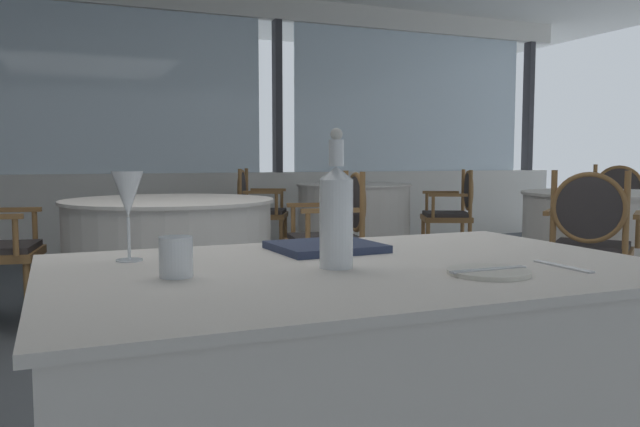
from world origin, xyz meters
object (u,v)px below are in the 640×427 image
at_px(dining_chair_2_1, 590,235).
at_px(dining_chair_3_0, 454,207).
at_px(menu_book, 326,247).
at_px(dining_chair_0_0, 336,228).
at_px(dining_chair_3_1, 255,205).
at_px(side_plate, 489,272).
at_px(dining_chair_2_0, 617,208).
at_px(wine_glass, 128,196).
at_px(water_tumbler, 176,257).
at_px(water_bottle, 336,213).

bearing_deg(dining_chair_2_1, dining_chair_3_0, 36.17).
height_order(menu_book, dining_chair_0_0, dining_chair_0_0).
height_order(menu_book, dining_chair_3_1, dining_chair_3_1).
height_order(side_plate, dining_chair_3_0, dining_chair_3_0).
relative_size(menu_book, dining_chair_3_0, 0.31).
distance_m(dining_chair_2_0, dining_chair_2_1, 2.09).
relative_size(dining_chair_2_1, dining_chair_3_0, 1.04).
relative_size(wine_glass, dining_chair_2_1, 0.23).
xyz_separation_m(side_plate, water_tumbler, (-0.63, 0.23, 0.04)).
bearing_deg(water_tumbler, dining_chair_2_1, 29.56).
distance_m(water_bottle, dining_chair_3_0, 5.03).
height_order(wine_glass, dining_chair_3_0, wine_glass).
relative_size(wine_glass, dining_chair_2_0, 0.23).
distance_m(water_bottle, dining_chair_3_1, 5.00).
height_order(side_plate, dining_chair_2_0, dining_chair_2_0).
distance_m(side_plate, water_tumbler, 0.67).
distance_m(water_tumbler, dining_chair_3_1, 5.07).
bearing_deg(dining_chair_2_1, water_tumbler, 171.21).
bearing_deg(dining_chair_3_1, wine_glass, -85.23).
bearing_deg(dining_chair_3_0, side_plate, 81.44).
bearing_deg(dining_chair_3_0, water_tumbler, 74.31).
distance_m(side_plate, dining_chair_3_1, 5.13).
bearing_deg(water_tumbler, menu_book, 28.09).
relative_size(side_plate, dining_chair_2_1, 0.19).
distance_m(water_bottle, dining_chair_2_0, 4.99).
height_order(dining_chair_2_0, dining_chair_3_1, dining_chair_2_0).
xyz_separation_m(water_tumbler, dining_chair_3_1, (1.63, 4.80, -0.26)).
height_order(side_plate, menu_book, menu_book).
relative_size(dining_chair_3_0, dining_chair_3_1, 0.99).
bearing_deg(side_plate, dining_chair_3_1, 78.75).
distance_m(side_plate, dining_chair_3_0, 5.03).
xyz_separation_m(side_plate, water_bottle, (-0.27, 0.20, 0.12)).
bearing_deg(wine_glass, menu_book, -2.19).
bearing_deg(dining_chair_2_0, side_plate, 0.97).
xyz_separation_m(side_plate, dining_chair_0_0, (0.84, 2.68, -0.21)).
bearing_deg(dining_chair_3_1, menu_book, -79.29).
bearing_deg(water_bottle, dining_chair_3_0, 52.33).
bearing_deg(water_bottle, side_plate, -37.01).
distance_m(wine_glass, dining_chair_2_1, 3.15).
bearing_deg(menu_book, side_plate, -71.65).
relative_size(water_bottle, dining_chair_0_0, 0.34).
height_order(menu_book, dining_chair_3_0, dining_chair_3_0).
distance_m(side_plate, menu_book, 0.50).
bearing_deg(dining_chair_2_0, menu_book, -4.78).
bearing_deg(dining_chair_0_0, dining_chair_3_1, -83.93).
bearing_deg(side_plate, dining_chair_2_0, 39.33).
relative_size(wine_glass, dining_chair_3_1, 0.24).
height_order(dining_chair_0_0, dining_chair_3_0, dining_chair_0_0).
bearing_deg(dining_chair_3_0, dining_chair_2_0, 157.59).
bearing_deg(dining_chair_3_1, side_plate, -75.99).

